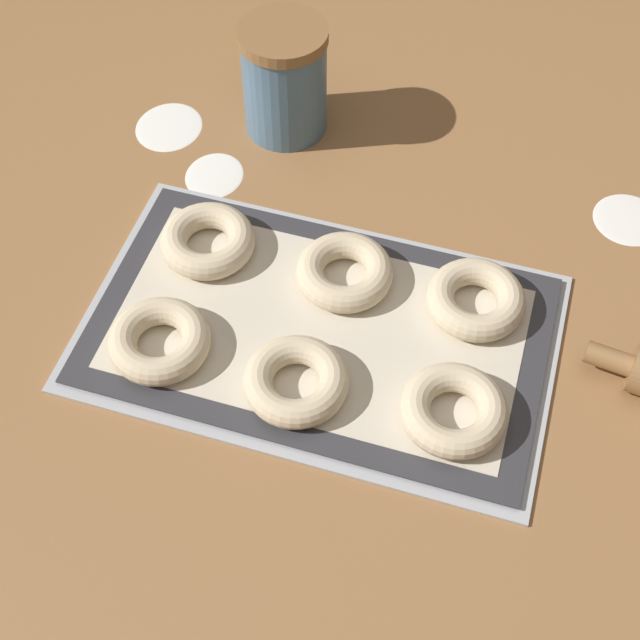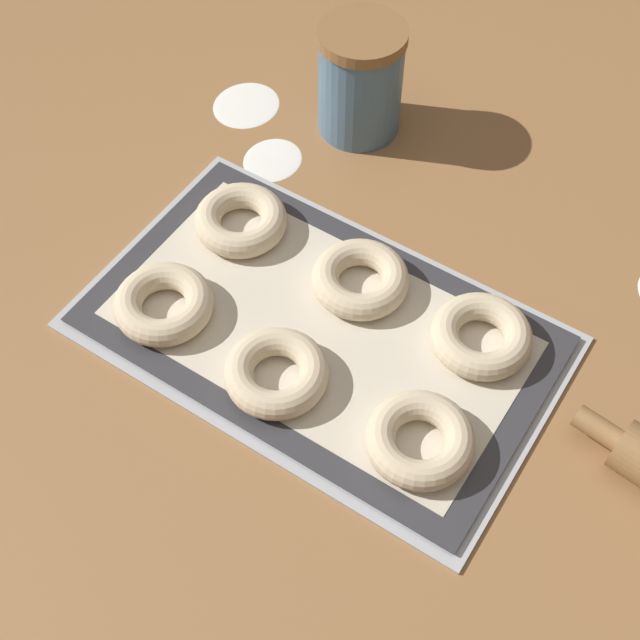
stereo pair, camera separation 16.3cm
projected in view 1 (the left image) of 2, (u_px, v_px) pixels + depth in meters
The scene contains 13 objects.
ground_plane at pixel (314, 347), 1.01m from camera, with size 2.80×2.80×0.00m, color olive.
baking_tray at pixel (320, 332), 1.02m from camera, with size 0.54×0.33×0.01m.
baking_mat at pixel (320, 329), 1.01m from camera, with size 0.51×0.30×0.00m.
bagel_front_left at pixel (160, 341), 0.98m from camera, with size 0.11×0.11×0.03m.
bagel_front_center at pixel (295, 381), 0.95m from camera, with size 0.11×0.11×0.03m.
bagel_front_right at pixel (454, 410), 0.93m from camera, with size 0.11×0.11×0.03m.
bagel_back_left at pixel (208, 241), 1.07m from camera, with size 0.11×0.11×0.03m.
bagel_back_center at pixel (345, 272), 1.04m from camera, with size 0.11×0.11×0.03m.
bagel_back_right at pixel (475, 299), 1.02m from camera, with size 0.11×0.11×0.03m.
flour_canister at pixel (285, 79), 1.16m from camera, with size 0.11×0.11×0.16m.
flour_patch_near at pixel (169, 126), 1.22m from camera, with size 0.09×0.10×0.00m.
flour_patch_far at pixel (628, 219), 1.12m from camera, with size 0.09×0.09×0.00m.
flour_patch_side at pixel (214, 175), 1.17m from camera, with size 0.08×0.08×0.00m.
Camera 1 is at (0.17, -0.53, 0.84)m, focal length 50.00 mm.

